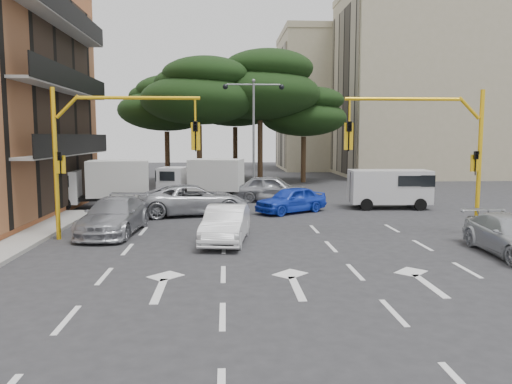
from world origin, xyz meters
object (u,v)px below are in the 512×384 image
at_px(van_white, 389,189).
at_px(box_truck_b, 202,180).
at_px(box_truck_a, 100,185).
at_px(signal_mast_right, 438,142).
at_px(car_silver_cross_a, 193,200).
at_px(car_silver_wagon, 114,216).
at_px(car_blue_compact, 291,200).
at_px(street_lamp_center, 254,116).
at_px(signal_mast_left, 101,142).
at_px(car_silver_cross_b, 272,188).
at_px(car_white_hatch, 226,224).

xyz_separation_m(van_white, box_truck_b, (-10.86, 4.17, 0.21)).
relative_size(van_white, box_truck_a, 0.80).
height_order(signal_mast_right, car_silver_cross_a, signal_mast_right).
distance_m(signal_mast_right, car_silver_wagon, 13.84).
bearing_deg(car_blue_compact, street_lamp_center, 158.22).
bearing_deg(car_blue_compact, box_truck_b, -170.95).
height_order(signal_mast_left, car_silver_wagon, signal_mast_left).
relative_size(car_blue_compact, box_truck_a, 0.74).
bearing_deg(signal_mast_right, car_silver_wagon, 175.38).
bearing_deg(car_silver_cross_a, car_blue_compact, -97.70).
bearing_deg(signal_mast_right, car_blue_compact, 129.21).
height_order(car_silver_cross_a, car_silver_cross_b, car_silver_cross_b).
distance_m(signal_mast_left, car_silver_wagon, 3.31).
bearing_deg(car_silver_wagon, car_blue_compact, 37.26).
xyz_separation_m(van_white, box_truck_a, (-16.40, 0.75, 0.26)).
xyz_separation_m(signal_mast_left, car_blue_compact, (8.40, 6.38, -3.18)).
bearing_deg(van_white, signal_mast_left, -58.04).
bearing_deg(street_lamp_center, box_truck_b, -148.29).
xyz_separation_m(car_silver_cross_a, car_silver_cross_b, (4.61, 5.00, 0.03)).
bearing_deg(box_truck_a, car_silver_wagon, -170.58).
bearing_deg(car_white_hatch, car_silver_wagon, 164.81).
distance_m(street_lamp_center, box_truck_b, 5.78).
distance_m(street_lamp_center, van_white, 10.64).
distance_m(car_silver_cross_a, car_silver_cross_b, 6.80).
xyz_separation_m(car_silver_wagon, car_silver_cross_a, (3.03, 4.92, 0.04)).
height_order(signal_mast_right, box_truck_b, signal_mast_right).
relative_size(street_lamp_center, car_silver_wagon, 1.49).
relative_size(signal_mast_right, street_lamp_center, 0.77).
bearing_deg(car_white_hatch, box_truck_b, 104.68).
distance_m(signal_mast_right, car_white_hatch, 9.33).
relative_size(car_blue_compact, van_white, 0.92).
relative_size(car_white_hatch, car_silver_cross_a, 0.75).
bearing_deg(signal_mast_right, car_silver_cross_a, 150.02).
bearing_deg(car_blue_compact, car_silver_cross_a, -119.44).
height_order(box_truck_a, box_truck_b, box_truck_a).
bearing_deg(box_truck_a, car_silver_cross_a, -122.77).
bearing_deg(signal_mast_right, car_white_hatch, -174.00).
xyz_separation_m(box_truck_a, box_truck_b, (5.54, 3.42, -0.05)).
relative_size(signal_mast_right, signal_mast_left, 1.00).
distance_m(signal_mast_right, car_blue_compact, 8.83).
height_order(street_lamp_center, box_truck_a, street_lamp_center).
height_order(car_white_hatch, van_white, van_white).
height_order(car_blue_compact, car_silver_wagon, car_silver_wagon).
bearing_deg(car_silver_wagon, car_silver_cross_a, 62.88).
xyz_separation_m(car_blue_compact, car_silver_wagon, (-8.23, -5.30, 0.06)).
xyz_separation_m(signal_mast_left, car_white_hatch, (4.89, -0.92, -3.18)).
xyz_separation_m(car_white_hatch, car_blue_compact, (3.51, 7.30, -0.01)).
distance_m(car_blue_compact, box_truck_a, 10.82).
relative_size(signal_mast_left, car_white_hatch, 1.40).
height_order(car_silver_wagon, car_silver_cross_b, car_silver_cross_b).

